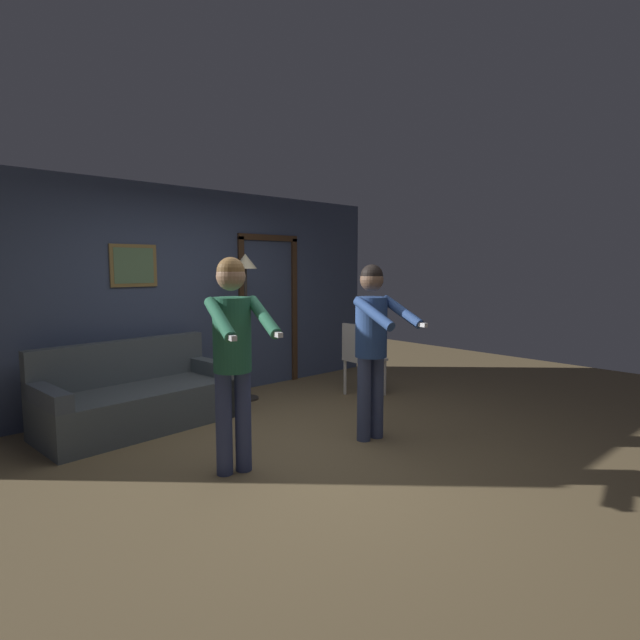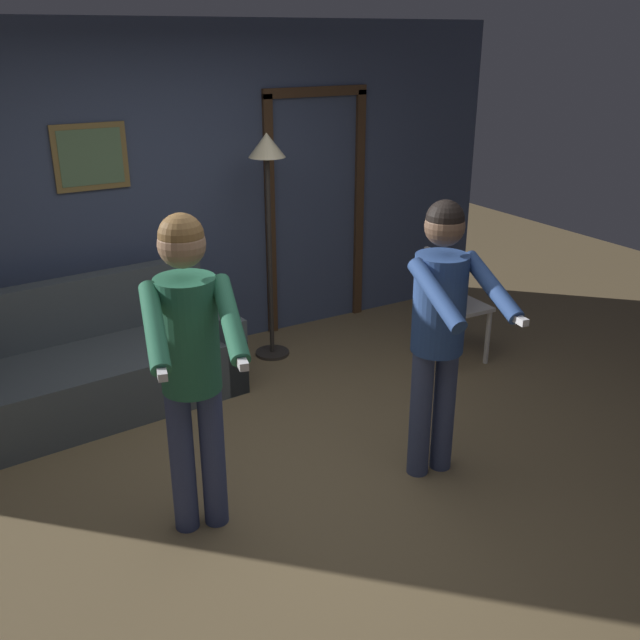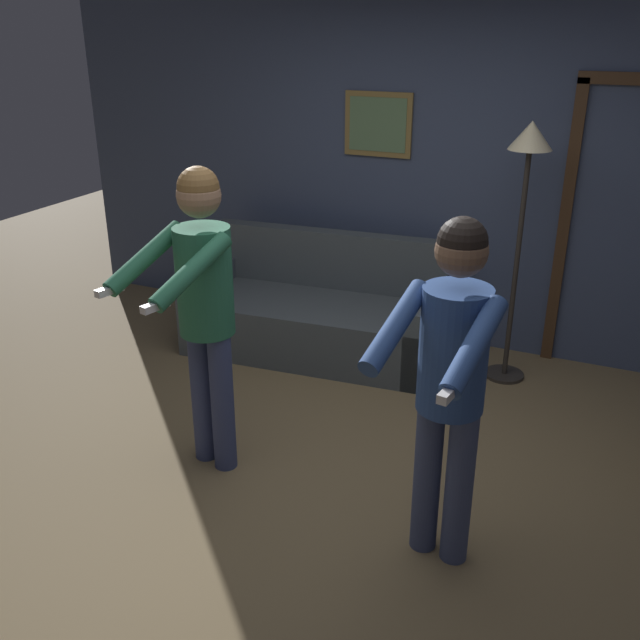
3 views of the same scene
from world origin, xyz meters
TOP-DOWN VIEW (x-y plane):
  - ground_plane at (0.00, 0.00)m, footprint 12.00×12.00m
  - back_wall_assembly at (0.02, 2.21)m, footprint 6.40×0.10m
  - couch at (-0.72, 1.58)m, footprint 1.96×1.00m
  - torchiere_lamp at (0.72, 1.72)m, footprint 0.28×0.28m
  - person_standing_left at (-0.61, -0.08)m, footprint 0.54×0.73m
  - person_standing_right at (0.78, -0.29)m, footprint 0.50×0.71m

SIDE VIEW (x-z plane):
  - ground_plane at x=0.00m, z-range 0.00..0.00m
  - couch at x=-0.72m, z-range -0.16..0.71m
  - person_standing_right at x=0.78m, z-range 0.17..1.84m
  - person_standing_left at x=-0.61m, z-range 0.19..1.91m
  - back_wall_assembly at x=0.02m, z-range 0.00..2.60m
  - torchiere_lamp at x=0.72m, z-range 0.53..2.34m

